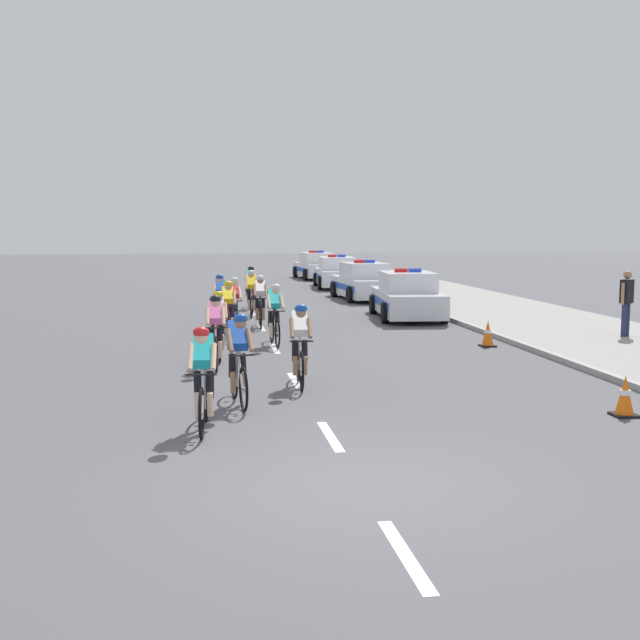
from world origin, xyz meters
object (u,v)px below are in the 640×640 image
at_px(cyclist_sixth, 274,313).
at_px(police_car_second, 364,283).
at_px(cyclist_fourth, 216,330).
at_px(traffic_cone_mid, 488,334).
at_px(cyclist_third, 300,343).
at_px(cyclist_ninth, 220,299).
at_px(cyclist_lead, 203,376).
at_px(cyclist_tenth, 260,300).
at_px(cyclist_eleventh, 252,293).
at_px(cyclist_eighth, 233,303).
at_px(police_car_third, 336,274).
at_px(traffic_cone_near, 625,396).
at_px(cyclist_seventh, 228,309).
at_px(police_car_nearest, 407,297).
at_px(cyclist_second, 238,357).
at_px(spectator_middle, 626,299).
at_px(cyclist_fifth, 218,324).
at_px(police_car_furthest, 316,267).
at_px(cyclist_twelfth, 250,287).

bearing_deg(cyclist_sixth, police_car_second, 68.14).
xyz_separation_m(cyclist_fourth, traffic_cone_mid, (6.59, 1.92, -0.48)).
xyz_separation_m(cyclist_third, cyclist_ninth, (-1.19, 9.21, 0.00)).
bearing_deg(cyclist_ninth, traffic_cone_mid, -39.35).
height_order(cyclist_lead, police_car_second, police_car_second).
bearing_deg(cyclist_tenth, cyclist_eleventh, 91.40).
height_order(cyclist_eighth, police_car_third, police_car_third).
distance_m(cyclist_lead, traffic_cone_near, 6.39).
height_order(cyclist_seventh, police_car_nearest, police_car_nearest).
height_order(cyclist_second, traffic_cone_mid, cyclist_second).
bearing_deg(spectator_middle, cyclist_fourth, -167.58).
xyz_separation_m(cyclist_seventh, spectator_middle, (9.98, -1.91, 0.30)).
bearing_deg(police_car_nearest, cyclist_sixth, -132.81).
bearing_deg(cyclist_eighth, cyclist_second, -91.98).
bearing_deg(cyclist_fourth, cyclist_fifth, 85.99).
relative_size(cyclist_third, cyclist_eleventh, 1.00).
distance_m(cyclist_lead, cyclist_second, 1.64).
xyz_separation_m(cyclist_seventh, traffic_cone_near, (5.68, -9.37, -0.48)).
xyz_separation_m(cyclist_eighth, police_car_furthest, (5.61, 22.00, -0.11)).
bearing_deg(cyclist_seventh, police_car_nearest, 33.43).
bearing_deg(cyclist_third, police_car_third, 78.40).
bearing_deg(police_car_third, police_car_nearest, -90.00).
relative_size(cyclist_third, cyclist_fifth, 1.00).
relative_size(cyclist_sixth, cyclist_seventh, 1.00).
xyz_separation_m(cyclist_eighth, cyclist_ninth, (-0.32, 1.37, 0.00)).
bearing_deg(traffic_cone_mid, cyclist_eleventh, 125.56).
distance_m(cyclist_fourth, cyclist_ninth, 7.09).
distance_m(cyclist_sixth, police_car_furthest, 25.23).
bearing_deg(cyclist_fourth, police_car_nearest, 52.27).
xyz_separation_m(cyclist_third, cyclist_twelfth, (-0.00, 13.85, 0.00)).
height_order(cyclist_sixth, traffic_cone_near, cyclist_sixth).
height_order(cyclist_ninth, traffic_cone_mid, cyclist_ninth).
distance_m(cyclist_fourth, spectator_middle, 10.65).
bearing_deg(cyclist_eighth, cyclist_eleventh, 78.05).
bearing_deg(cyclist_fourth, cyclist_eleventh, 81.64).
bearing_deg(cyclist_sixth, cyclist_eighth, 107.61).
height_order(cyclist_fourth, cyclist_sixth, same).
bearing_deg(police_car_second, traffic_cone_near, -90.38).
relative_size(cyclist_lead, traffic_cone_near, 2.69).
bearing_deg(cyclist_second, police_car_second, 71.98).
distance_m(cyclist_eighth, police_car_nearest, 6.07).
height_order(cyclist_third, cyclist_ninth, same).
height_order(cyclist_fourth, police_car_nearest, police_car_nearest).
relative_size(cyclist_fifth, police_car_second, 0.38).
height_order(cyclist_tenth, spectator_middle, spectator_middle).
height_order(police_car_furthest, traffic_cone_near, police_car_furthest).
relative_size(cyclist_seventh, traffic_cone_mid, 2.69).
relative_size(cyclist_sixth, traffic_cone_mid, 2.69).
xyz_separation_m(cyclist_seventh, cyclist_twelfth, (1.06, 7.52, 0.00)).
height_order(cyclist_fifth, traffic_cone_mid, cyclist_fifth).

